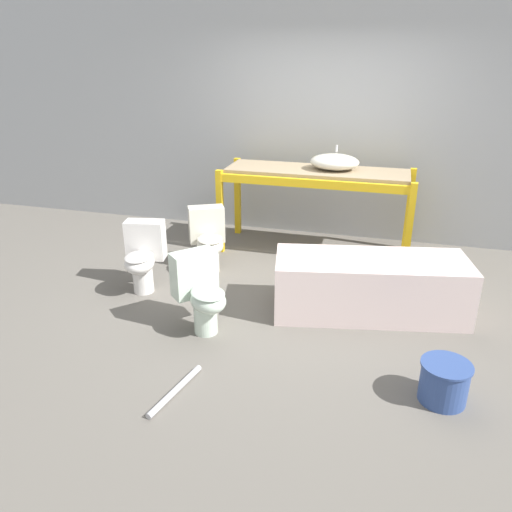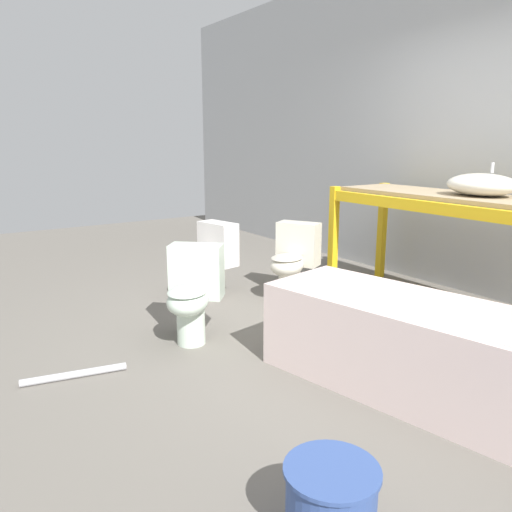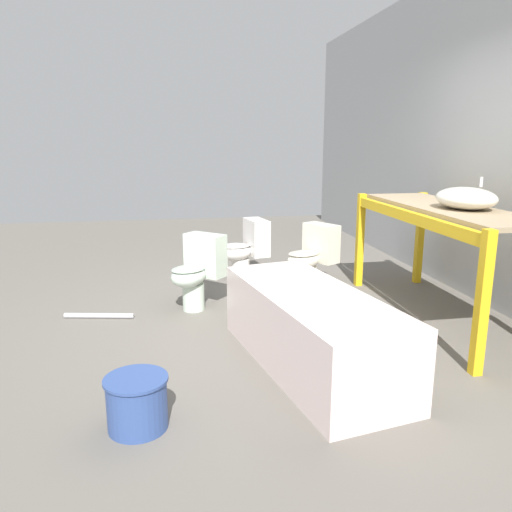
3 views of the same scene
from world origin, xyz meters
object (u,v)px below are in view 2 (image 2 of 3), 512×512
Objects in this scene: toilet_near at (293,258)px; toilet_far at (192,291)px; sink_basin at (482,185)px; bathtub_main at (412,340)px; toilet_extra at (208,258)px; bucket_white at (331,503)px.

toilet_near is 1.00× the size of toilet_far.
bathtub_main is at bearing -68.87° from sink_basin.
sink_basin is 1.71m from bathtub_main.
toilet_extra is 1.96× the size of bucket_white.
sink_basin is 0.31× the size of bathtub_main.
toilet_far is at bearing -45.63° from toilet_extra.
bathtub_main is 1.28m from bucket_white.
bucket_white is (1.93, -0.44, -0.21)m from toilet_far.
bucket_white is (0.58, -1.13, -0.15)m from bathtub_main.
toilet_extra is (-2.20, -0.10, 0.06)m from bathtub_main.
sink_basin is 0.81× the size of toilet_extra.
toilet_extra is 2.97m from bucket_white.
sink_basin is 0.81× the size of toilet_far.
toilet_far is 1.02m from toilet_extra.
toilet_far is (0.39, -1.20, 0.00)m from toilet_near.
bucket_white is (1.13, -2.55, -0.91)m from sink_basin.
bathtub_main is (0.55, -1.42, -0.76)m from sink_basin.
sink_basin reaches higher than bathtub_main.
bathtub_main reaches higher than bucket_white.
sink_basin is 2.36m from toilet_far.
sink_basin is at bearing 113.82° from bucket_white.
bathtub_main is 1.82m from toilet_near.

